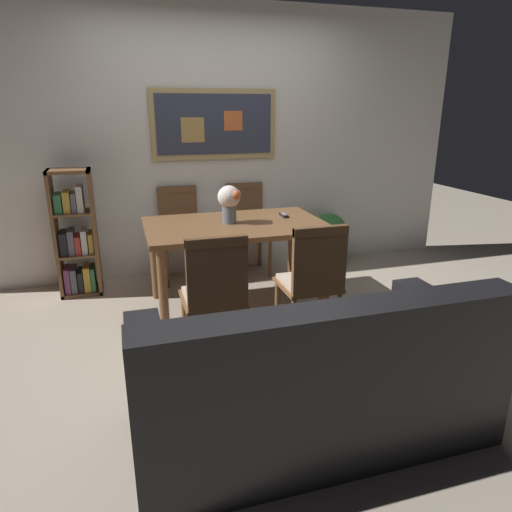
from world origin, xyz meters
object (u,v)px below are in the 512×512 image
at_px(dining_table, 236,234).
at_px(leather_couch, 313,383).
at_px(potted_ivy, 329,235).
at_px(bookshelf, 76,239).
at_px(dining_chair_far_left, 180,226).
at_px(tv_remote, 284,215).
at_px(dining_chair_near_left, 215,289).
at_px(dining_chair_far_right, 247,221).
at_px(flower_vase, 229,200).
at_px(dining_chair_near_right, 313,276).

bearing_deg(dining_table, leather_couch, -91.17).
bearing_deg(potted_ivy, bookshelf, -177.95).
height_order(dining_chair_far_left, tv_remote, dining_chair_far_left).
height_order(dining_chair_near_left, potted_ivy, dining_chair_near_left).
xyz_separation_m(dining_chair_near_left, dining_chair_far_left, (0.01, 1.73, 0.00)).
relative_size(bookshelf, potted_ivy, 1.82).
relative_size(dining_chair_far_right, dining_chair_far_left, 1.00).
height_order(dining_chair_far_right, bookshelf, bookshelf).
relative_size(dining_chair_far_right, potted_ivy, 1.45).
relative_size(leather_couch, bookshelf, 1.58).
bearing_deg(dining_chair_far_right, flower_vase, -114.26).
relative_size(dining_chair_far_left, potted_ivy, 1.45).
xyz_separation_m(dining_chair_near_left, potted_ivy, (1.60, 1.68, -0.21)).
height_order(dining_chair_far_right, dining_chair_far_left, same).
distance_m(dining_chair_far_left, potted_ivy, 1.60).
xyz_separation_m(leather_couch, flower_vase, (-0.01, 1.72, 0.62)).
xyz_separation_m(dining_table, dining_chair_near_right, (0.34, -0.82, -0.11)).
height_order(dining_chair_near_left, flower_vase, flower_vase).
relative_size(dining_table, bookshelf, 1.28).
relative_size(potted_ivy, tv_remote, 3.96).
distance_m(potted_ivy, tv_remote, 1.11).
bearing_deg(dining_chair_near_left, dining_table, 67.35).
xyz_separation_m(potted_ivy, flower_vase, (-1.28, -0.78, 0.60)).
bearing_deg(bookshelf, dining_chair_far_left, 8.81).
relative_size(dining_table, flower_vase, 4.72).
bearing_deg(dining_chair_near_left, dining_chair_far_right, 68.09).
relative_size(dining_chair_near_left, bookshelf, 0.80).
relative_size(dining_chair_far_right, dining_chair_near_left, 1.00).
bearing_deg(dining_chair_near_right, leather_couch, -112.90).
relative_size(dining_chair_near_left, leather_couch, 0.51).
xyz_separation_m(dining_chair_far_left, dining_chair_near_right, (0.69, -1.68, 0.00)).
relative_size(dining_table, dining_chair_far_left, 1.61).
height_order(dining_table, bookshelf, bookshelf).
xyz_separation_m(dining_table, leather_couch, (-0.03, -1.70, -0.34)).
xyz_separation_m(dining_chair_far_left, flower_vase, (0.31, -0.84, 0.39)).
height_order(dining_table, leather_couch, leather_couch).
distance_m(dining_table, dining_chair_far_right, 0.94).
bearing_deg(leather_couch, flower_vase, 90.33).
bearing_deg(potted_ivy, dining_table, -146.96).
distance_m(bookshelf, tv_remote, 1.88).
bearing_deg(dining_chair_far_left, bookshelf, -171.19).
bearing_deg(dining_chair_far_right, bookshelf, -174.60).
xyz_separation_m(bookshelf, flower_vase, (1.26, -0.69, 0.41)).
height_order(dining_chair_near_left, dining_chair_far_left, same).
distance_m(dining_chair_far_right, leather_couch, 2.61).
bearing_deg(dining_chair_far_left, tv_remote, -42.07).
xyz_separation_m(dining_chair_far_left, bookshelf, (-0.95, -0.15, -0.02)).
relative_size(dining_chair_far_left, dining_chair_near_right, 1.00).
bearing_deg(potted_ivy, dining_chair_near_right, -119.01).
distance_m(dining_table, potted_ivy, 1.51).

